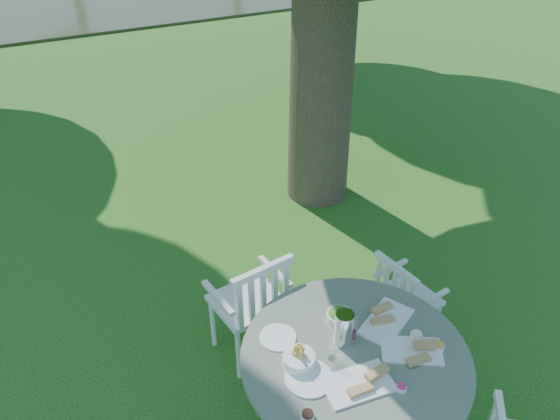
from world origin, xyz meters
The scene contains 5 objects.
ground centered at (0.00, 0.00, 0.00)m, with size 140.00×140.00×0.00m, color #14440E.
table centered at (-0.26, -1.39, 0.67)m, with size 1.42×1.42×0.82m.
chair_ne centered at (0.54, -0.83, 0.50)m, with size 0.46×0.49×0.86m.
chair_nw centered at (-0.54, -0.47, 0.59)m, with size 0.57×0.54×1.00m.
tableware centered at (-0.32, -1.32, 0.87)m, with size 1.07×0.81×0.24m.
Camera 1 is at (-1.68, -3.22, 3.44)m, focal length 35.00 mm.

